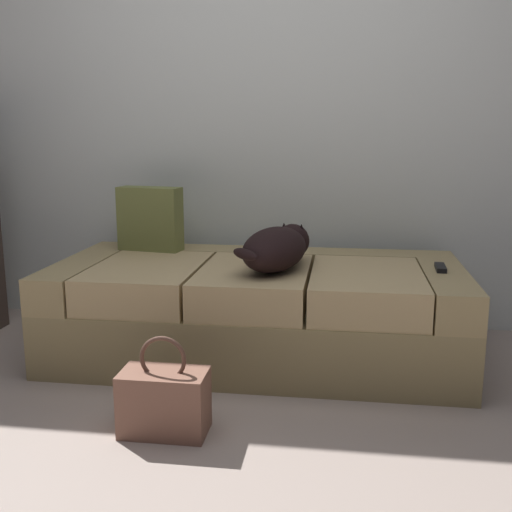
{
  "coord_description": "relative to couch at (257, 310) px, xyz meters",
  "views": [
    {
      "loc": [
        0.41,
        -1.76,
        1.12
      ],
      "look_at": [
        0.0,
        1.08,
        0.52
      ],
      "focal_mm": 43.1,
      "sensor_mm": 36.0,
      "label": 1
    }
  ],
  "objects": [
    {
      "name": "ground_plane",
      "position": [
        0.0,
        -1.13,
        -0.23
      ],
      "size": [
        10.0,
        10.0,
        0.0
      ],
      "primitive_type": "plane",
      "color": "#A18F85"
    },
    {
      "name": "throw_pillow",
      "position": [
        -0.62,
        0.27,
        0.41
      ],
      "size": [
        0.35,
        0.17,
        0.34
      ],
      "primitive_type": "cube",
      "rotation": [
        0.0,
        0.0,
        -0.15
      ],
      "color": "olive",
      "rests_on": "couch"
    },
    {
      "name": "tv_remote",
      "position": [
        0.86,
        -0.01,
        0.25
      ],
      "size": [
        0.05,
        0.15,
        0.02
      ],
      "primitive_type": "cube",
      "rotation": [
        0.0,
        0.0,
        -0.05
      ],
      "color": "black",
      "rests_on": "couch"
    },
    {
      "name": "couch",
      "position": [
        0.0,
        0.0,
        0.0
      ],
      "size": [
        1.97,
        0.94,
        0.47
      ],
      "color": "#938053",
      "rests_on": "ground"
    },
    {
      "name": "dog_dark",
      "position": [
        0.11,
        -0.1,
        0.34
      ],
      "size": [
        0.38,
        0.59,
        0.2
      ],
      "color": "black",
      "rests_on": "couch"
    },
    {
      "name": "handbag",
      "position": [
        -0.23,
        -0.84,
        -0.11
      ],
      "size": [
        0.32,
        0.18,
        0.38
      ],
      "color": "brown",
      "rests_on": "ground"
    },
    {
      "name": "back_wall",
      "position": [
        0.0,
        0.63,
        1.17
      ],
      "size": [
        6.4,
        0.1,
        2.8
      ],
      "primitive_type": "cube",
      "color": "silver",
      "rests_on": "ground"
    }
  ]
}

